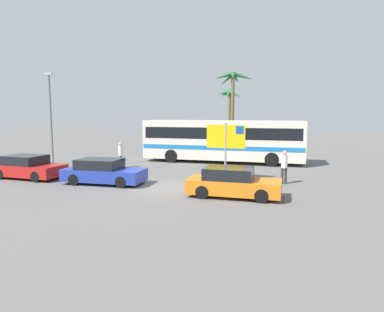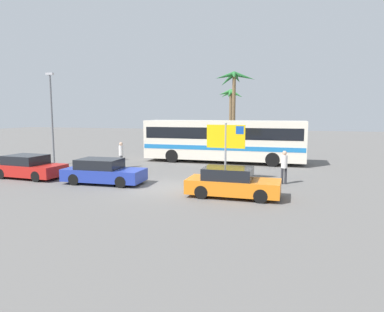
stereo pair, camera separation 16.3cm
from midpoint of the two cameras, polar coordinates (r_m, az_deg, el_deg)
The scene contains 11 objects.
ground at distance 17.68m, azimuth -4.75°, elevation -5.16°, with size 120.00×120.00×0.00m, color #605E5B.
bus_front_coach at distance 26.34m, azimuth 5.42°, elevation 2.82°, with size 12.02×2.67×3.17m.
ferry_sign at distance 19.36m, azimuth 5.97°, elevation 2.86°, with size 2.20×0.24×3.20m.
car_blue at distance 19.01m, azimuth -14.26°, elevation -2.54°, with size 4.34×1.87×1.32m.
car_orange at distance 15.65m, azimuth 6.90°, elevation -4.43°, with size 4.16×1.75×1.32m.
car_red at distance 22.14m, azimuth -25.21°, elevation -1.65°, with size 4.20×2.10×1.32m.
pedestrian_crossing_lot at distance 18.88m, azimuth 15.24°, elevation -1.35°, with size 0.32×0.32×1.78m.
pedestrian_by_bus at distance 24.08m, azimuth -11.43°, elevation 0.55°, with size 0.32×0.32×1.77m.
lamp_post_left_side at distance 26.74m, azimuth -22.01°, elevation 6.31°, with size 0.56×0.20×6.57m.
palm_tree_seaside at distance 36.82m, azimuth 6.57°, elevation 9.14°, with size 2.67×2.74×6.22m.
palm_tree_inland at distance 32.82m, azimuth 7.05°, elevation 11.12°, with size 3.63×3.89×7.55m.
Camera 2 is at (6.19, -16.13, 3.77)m, focal length 32.26 mm.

